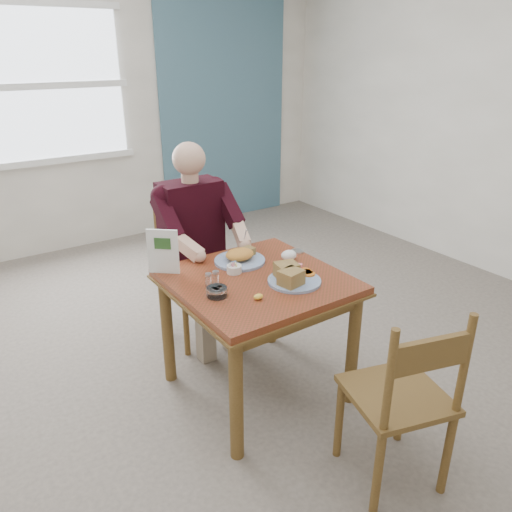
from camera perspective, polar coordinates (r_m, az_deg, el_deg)
floor at (r=3.16m, az=0.12°, el=-14.88°), size 6.00×6.00×0.00m
wall_back at (r=5.28m, az=-19.39°, el=15.85°), size 5.50×0.00×5.50m
accent_panel at (r=5.89m, az=-3.60°, el=17.63°), size 1.60×0.02×2.80m
lemon_wedge at (r=2.53m, az=0.27°, el=-4.68°), size 0.06×0.05×0.03m
napkin at (r=2.98m, az=3.77°, el=0.08°), size 0.12×0.11×0.06m
metal_dish at (r=3.11m, az=4.73°, el=0.54°), size 0.09×0.09×0.01m
window at (r=5.14m, az=-24.03°, el=17.30°), size 1.72×0.04×1.42m
table at (r=2.81m, az=0.13°, el=-4.54°), size 0.92×0.92×0.75m
chair_far at (r=3.50m, az=-7.27°, el=-1.87°), size 0.42×0.42×0.95m
chair_near at (r=2.41m, az=16.41°, el=-15.39°), size 0.52×0.52×0.95m
diner at (r=3.30m, az=-6.84°, el=2.83°), size 0.53×0.56×1.39m
near_plate at (r=2.70m, az=4.11°, el=-2.33°), size 0.31×0.31×0.10m
far_plate at (r=2.96m, az=-1.81°, el=-0.10°), size 0.34×0.34×0.08m
caddy at (r=2.81m, az=-2.51°, el=-1.49°), size 0.11×0.11×0.06m
shakers at (r=2.66m, az=-5.03°, el=-2.62°), size 0.08×0.04×0.08m
creamer at (r=2.56m, az=-4.49°, el=-4.09°), size 0.14×0.14×0.05m
menu at (r=2.82m, az=-10.58°, el=0.53°), size 0.14×0.13×0.26m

